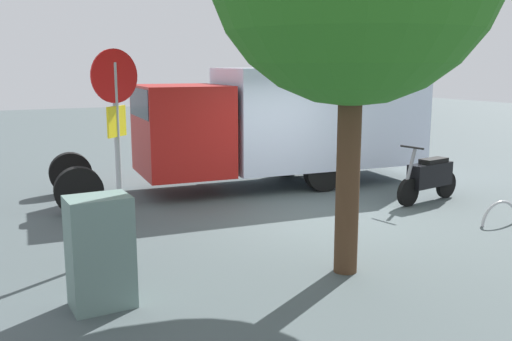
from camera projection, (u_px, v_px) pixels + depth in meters
ground_plane at (313, 220)px, 10.26m from camera, size 60.00×60.00×0.00m
box_truck_near at (281, 119)px, 12.97m from camera, size 8.54×2.60×2.70m
motorcycle at (429, 177)px, 11.54m from camera, size 1.79×0.66×1.20m
stop_sign at (116, 120)px, 8.05m from camera, size 0.71×0.33×2.99m
utility_cabinet at (100, 252)px, 6.47m from camera, size 0.73×0.57×1.31m
bike_rack_hoop at (500, 224)px, 9.99m from camera, size 0.85×0.08×0.85m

